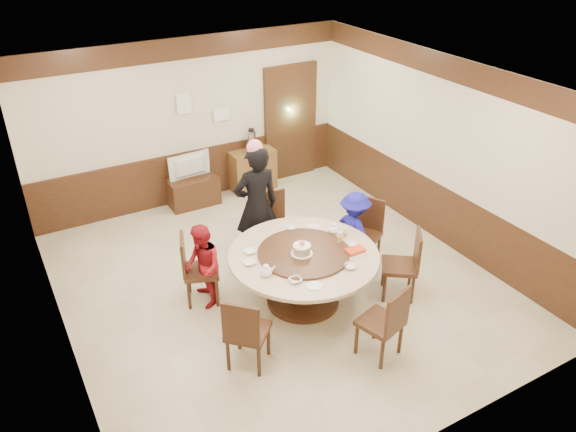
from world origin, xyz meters
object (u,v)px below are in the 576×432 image
television (191,167)px  side_cabinet (253,170)px  banquet_table (303,268)px  birthday_cake (302,249)px  shrimp_platter (355,251)px  tv_stand (193,191)px  thermos (252,141)px  person_blue (354,231)px  person_red (202,266)px  person_standing (257,206)px

television → side_cabinet: 1.22m
banquet_table → side_cabinet: 3.44m
birthday_cake → side_cabinet: (0.97, 3.34, -0.47)m
shrimp_platter → tv_stand: (-0.81, 3.59, -0.53)m
side_cabinet → thermos: size_ratio=2.11×
banquet_table → television: (-0.24, 3.28, 0.18)m
shrimp_platter → banquet_table: bearing=151.3°
birthday_cake → side_cabinet: birthday_cake is taller
person_blue → side_cabinet: person_blue is taller
person_red → thermos: 3.41m
person_standing → person_red: bearing=32.2°
television → thermos: 1.18m
television → person_blue: bearing=108.8°
person_blue → television: size_ratio=1.58×
person_standing → birthday_cake: person_standing is taller
shrimp_platter → tv_stand: 3.72m
person_red → television: 2.82m
person_blue → side_cabinet: size_ratio=1.47×
banquet_table → television: size_ratio=2.56×
person_standing → birthday_cake: size_ratio=6.52×
birthday_cake → thermos: bearing=73.9°
banquet_table → person_blue: 1.11m
person_blue → thermos: size_ratio=3.10×
tv_stand → side_cabinet: side_cabinet is taller
television → birthday_cake: bearing=88.5°
banquet_table → tv_stand: 3.30m
person_standing → television: 2.11m
birthday_cake → thermos: 3.48m
banquet_table → thermos: size_ratio=5.03×
tv_stand → person_standing: bearing=-85.0°
person_standing → person_blue: 1.42m
person_red → side_cabinet: (2.06, 2.70, -0.20)m
side_cabinet → tv_stand: bearing=-178.5°
person_blue → tv_stand: size_ratio=1.39×
television → person_red: bearing=66.6°
person_standing → side_cabinet: 2.40m
person_standing → shrimp_platter: 1.63m
banquet_table → birthday_cake: bearing=-149.3°
person_blue → thermos: (-0.13, 2.95, 0.35)m
birthday_cake → side_cabinet: bearing=73.8°
shrimp_platter → thermos: 3.65m
birthday_cake → shrimp_platter: bearing=-24.9°
person_standing → person_blue: (1.11, -0.83, -0.31)m
banquet_table → television: 3.30m
person_standing → person_red: (-1.07, -0.58, -0.32)m
person_blue → shrimp_platter: 0.84m
banquet_table → shrimp_platter: size_ratio=6.37×
banquet_table → person_blue: (1.05, 0.36, 0.06)m
banquet_table → tv_stand: banquet_table is taller
person_blue → tv_stand: person_blue is taller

